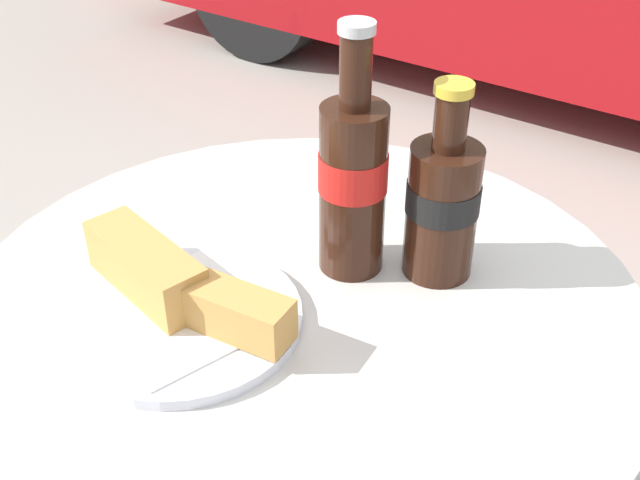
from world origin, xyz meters
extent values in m
cylinder|color=#B7B7BC|center=(0.00, 0.00, 0.74)|extent=(0.70, 0.70, 0.01)
cylinder|color=beige|center=(0.00, 0.00, 0.75)|extent=(0.69, 0.69, 0.02)
cylinder|color=#33190F|center=(0.01, 0.08, 0.85)|extent=(0.07, 0.07, 0.18)
cylinder|color=red|center=(0.01, 0.08, 0.87)|extent=(0.07, 0.07, 0.04)
cylinder|color=#33190F|center=(0.01, 0.08, 0.98)|extent=(0.03, 0.03, 0.07)
cylinder|color=silver|center=(0.01, 0.08, 1.02)|extent=(0.03, 0.03, 0.01)
cylinder|color=#33190F|center=(0.09, 0.12, 0.83)|extent=(0.07, 0.07, 0.14)
cylinder|color=black|center=(0.09, 0.12, 0.85)|extent=(0.07, 0.07, 0.03)
cylinder|color=#33190F|center=(0.09, 0.12, 0.93)|extent=(0.03, 0.03, 0.06)
cylinder|color=gold|center=(0.09, 0.12, 0.97)|extent=(0.04, 0.04, 0.01)
cylinder|color=white|center=(-0.07, -0.10, 0.77)|extent=(0.23, 0.23, 0.01)
cube|color=white|center=(-0.07, -0.10, 0.78)|extent=(0.19, 0.19, 0.00)
cube|color=#C68E47|center=(-0.12, -0.09, 0.80)|extent=(0.15, 0.08, 0.05)
cube|color=#C68E47|center=(-0.02, -0.09, 0.80)|extent=(0.14, 0.05, 0.04)
camera|label=1|loc=(0.37, -0.50, 1.26)|focal=45.00mm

